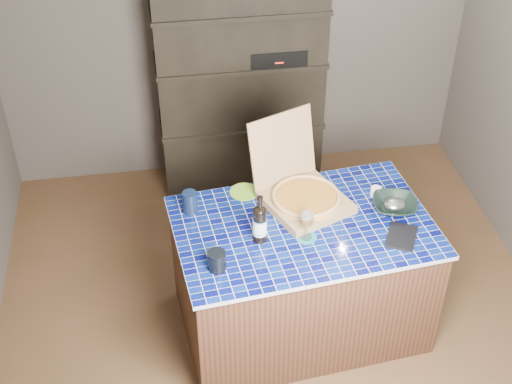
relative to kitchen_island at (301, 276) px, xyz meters
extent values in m
plane|color=brown|center=(-0.14, 0.06, -0.40)|extent=(3.50, 3.50, 0.00)
plane|color=#47413E|center=(-0.14, 1.81, 0.85)|extent=(3.50, 0.00, 3.50)
cube|color=black|center=(-0.14, 1.59, 0.50)|extent=(1.20, 0.40, 1.80)
cube|color=black|center=(0.11, 1.54, 0.72)|extent=(0.40, 0.32, 0.12)
cube|color=#4E2B1E|center=(0.00, 0.00, -0.01)|extent=(1.51, 1.03, 0.77)
cube|color=#040745|center=(0.00, 0.00, 0.39)|extent=(1.55, 1.07, 0.03)
cube|color=#946E4C|center=(0.05, 0.17, 0.42)|extent=(0.57, 0.57, 0.05)
cube|color=#946E4C|center=(-0.05, 0.41, 0.66)|extent=(0.44, 0.26, 0.43)
cylinder|color=tan|center=(0.05, 0.17, 0.45)|extent=(0.40, 0.40, 0.01)
cylinder|color=maroon|center=(0.05, 0.17, 0.47)|extent=(0.35, 0.35, 0.01)
torus|color=tan|center=(0.05, 0.17, 0.47)|extent=(0.40, 0.40, 0.02)
cylinder|color=black|center=(-0.27, -0.08, 0.50)|extent=(0.08, 0.08, 0.21)
ellipsoid|color=black|center=(-0.27, -0.08, 0.61)|extent=(0.08, 0.08, 0.04)
cylinder|color=black|center=(-0.27, -0.08, 0.66)|extent=(0.03, 0.03, 0.09)
cylinder|color=silver|center=(-0.27, -0.08, 0.49)|extent=(0.08, 0.08, 0.10)
cylinder|color=#3C7DCC|center=(-0.27, -0.08, 0.46)|extent=(0.08, 0.08, 0.01)
cylinder|color=#3C7DCC|center=(-0.27, -0.08, 0.54)|extent=(0.08, 0.08, 0.01)
cylinder|color=#166D75|center=(-0.01, -0.10, 0.40)|extent=(0.12, 0.12, 0.01)
cylinder|color=white|center=(-0.01, -0.10, 0.41)|extent=(0.07, 0.07, 0.01)
cylinder|color=white|center=(-0.01, -0.10, 0.45)|extent=(0.01, 0.01, 0.08)
ellipsoid|color=white|center=(-0.01, -0.10, 0.53)|extent=(0.08, 0.08, 0.11)
cylinder|color=#BF7A1E|center=(-0.01, -0.10, 0.52)|extent=(0.07, 0.07, 0.05)
cylinder|color=white|center=(-0.01, -0.10, 0.56)|extent=(0.07, 0.07, 0.02)
cylinder|color=black|center=(-0.53, -0.27, 0.45)|extent=(0.10, 0.10, 0.11)
cube|color=black|center=(0.51, -0.19, 0.41)|extent=(0.23, 0.26, 0.02)
imported|color=black|center=(0.55, 0.06, 0.43)|extent=(0.30, 0.30, 0.06)
ellipsoid|color=#A3A5AE|center=(0.55, 0.06, 0.44)|extent=(0.13, 0.11, 0.06)
cylinder|color=white|center=(0.48, 0.20, 0.43)|extent=(0.07, 0.07, 0.06)
cylinder|color=black|center=(-0.63, 0.23, 0.47)|extent=(0.08, 0.08, 0.13)
cylinder|color=#76B126|center=(-0.29, 0.36, 0.40)|extent=(0.18, 0.18, 0.01)
camera|label=1|loc=(-0.75, -3.01, 3.01)|focal=50.00mm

